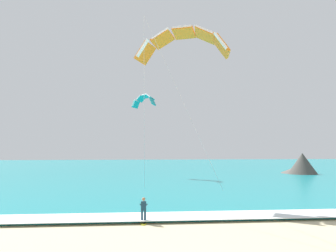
{
  "coord_description": "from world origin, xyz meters",
  "views": [
    {
      "loc": [
        -2.66,
        -12.53,
        4.94
      ],
      "look_at": [
        0.07,
        15.27,
        6.66
      ],
      "focal_mm": 38.04,
      "sensor_mm": 36.0,
      "label": 1
    }
  ],
  "objects": [
    {
      "name": "sea",
      "position": [
        0.0,
        71.27,
        0.1
      ],
      "size": [
        200.0,
        120.0,
        0.2
      ],
      "primitive_type": "cube",
      "color": "teal",
      "rests_on": "ground"
    },
    {
      "name": "surf_foam",
      "position": [
        0.0,
        12.27,
        0.22
      ],
      "size": [
        200.0,
        3.14,
        0.04
      ],
      "primitive_type": "cube",
      "color": "white",
      "rests_on": "sea"
    },
    {
      "name": "kitesurfer",
      "position": [
        -1.95,
        11.11,
        0.94
      ],
      "size": [
        0.55,
        0.54,
        1.69
      ],
      "color": "#143347",
      "rests_on": "ground"
    },
    {
      "name": "kite_primary",
      "position": [
        1.93,
        19.99,
        14.97
      ],
      "size": [
        8.64,
        10.72,
        15.13
      ],
      "color": "orange"
    },
    {
      "name": "kite_distant",
      "position": [
        -0.74,
        47.19,
        13.1
      ],
      "size": [
        4.03,
        5.51,
        2.24
      ],
      "color": "teal"
    },
    {
      "name": "surfboard",
      "position": [
        -1.95,
        11.09,
        0.03
      ],
      "size": [
        0.53,
        1.42,
        0.09
      ],
      "color": "yellow",
      "rests_on": "ground"
    },
    {
      "name": "headland_right",
      "position": [
        28.13,
        50.63,
        1.51
      ],
      "size": [
        7.34,
        8.53,
        4.02
      ],
      "color": "#47423D",
      "rests_on": "ground"
    }
  ]
}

